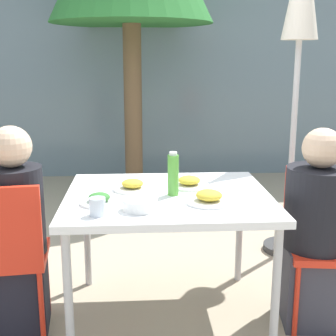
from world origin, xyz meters
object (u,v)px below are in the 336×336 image
at_px(closed_umbrella, 300,21).
at_px(person_right, 316,235).
at_px(bottle, 173,174).
at_px(person_left, 18,235).
at_px(salad_bowl, 140,204).
at_px(chair_right, 321,232).
at_px(drinking_cup, 97,207).
at_px(chair_left, 6,249).

bearing_deg(closed_umbrella, person_right, -100.08).
height_order(person_right, bottle, person_right).
bearing_deg(person_left, salad_bowl, -21.42).
relative_size(bottle, salad_bowl, 1.38).
bearing_deg(chair_right, salad_bowl, 20.24).
height_order(chair_right, drinking_cup, chair_right).
height_order(chair_left, closed_umbrella, closed_umbrella).
relative_size(chair_left, chair_right, 1.00).
height_order(chair_right, closed_umbrella, closed_umbrella).
height_order(chair_left, salad_bowl, chair_left).
height_order(bottle, drinking_cup, bottle).
relative_size(person_right, bottle, 4.66).
distance_m(person_left, closed_umbrella, 2.39).
bearing_deg(person_left, drinking_cup, -34.99).
relative_size(person_left, chair_right, 1.31).
relative_size(drinking_cup, salad_bowl, 0.50).
height_order(chair_left, person_left, person_left).
height_order(person_left, bottle, person_left).
relative_size(person_left, person_right, 1.02).
height_order(person_right, salad_bowl, person_right).
distance_m(chair_left, closed_umbrella, 2.47).
bearing_deg(person_right, closed_umbrella, -92.40).
height_order(chair_left, person_right, person_right).
xyz_separation_m(person_left, chair_right, (1.70, 0.05, -0.04)).
bearing_deg(person_left, bottle, -1.34).
bearing_deg(chair_left, chair_right, -1.64).
distance_m(closed_umbrella, salad_bowl, 1.91).
bearing_deg(drinking_cup, chair_left, 161.31).
xyz_separation_m(chair_right, person_right, (-0.06, -0.07, 0.01)).
relative_size(bottle, drinking_cup, 2.75).
xyz_separation_m(closed_umbrella, bottle, (-0.97, -0.92, -0.88)).
distance_m(person_left, chair_right, 1.70).
distance_m(chair_right, person_right, 0.09).
height_order(chair_right, person_right, person_right).
height_order(person_right, drinking_cup, person_right).
xyz_separation_m(person_right, closed_umbrella, (0.18, 1.01, 1.22)).
bearing_deg(drinking_cup, person_right, 10.95).
bearing_deg(bottle, person_right, -6.72).
height_order(closed_umbrella, salad_bowl, closed_umbrella).
xyz_separation_m(person_left, closed_umbrella, (1.82, 0.99, 1.19)).
bearing_deg(salad_bowl, drinking_cup, -161.22).
bearing_deg(chair_right, closed_umbrella, -89.58).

